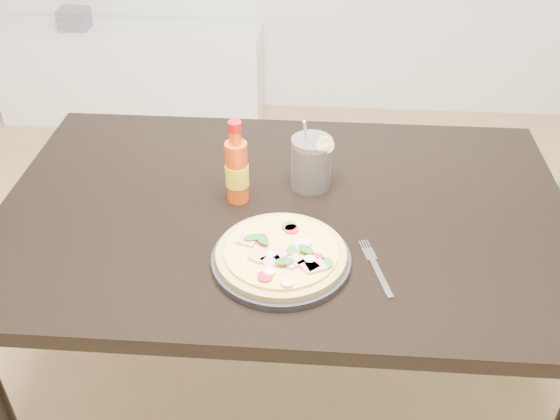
# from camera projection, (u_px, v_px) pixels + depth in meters

# --- Properties ---
(dining_table) EXTENTS (1.40, 0.90, 0.75)m
(dining_table) POSITION_uv_depth(u_px,v_px,m) (283.00, 234.00, 1.58)
(dining_table) COLOR black
(dining_table) RESTS_ON ground
(plate) EXTENTS (0.30, 0.30, 0.02)m
(plate) POSITION_uv_depth(u_px,v_px,m) (281.00, 260.00, 1.36)
(plate) COLOR black
(plate) RESTS_ON dining_table
(pizza) EXTENTS (0.28, 0.28, 0.03)m
(pizza) POSITION_uv_depth(u_px,v_px,m) (282.00, 253.00, 1.35)
(pizza) COLOR tan
(pizza) RESTS_ON plate
(hot_sauce_bottle) EXTENTS (0.06, 0.06, 0.22)m
(hot_sauce_bottle) POSITION_uv_depth(u_px,v_px,m) (237.00, 170.00, 1.51)
(hot_sauce_bottle) COLOR #E5450D
(hot_sauce_bottle) RESTS_ON dining_table
(cola_cup) EXTENTS (0.11, 0.10, 0.19)m
(cola_cup) POSITION_uv_depth(u_px,v_px,m) (311.00, 164.00, 1.57)
(cola_cup) COLOR black
(cola_cup) RESTS_ON dining_table
(fork) EXTENTS (0.07, 0.19, 0.00)m
(fork) POSITION_uv_depth(u_px,v_px,m) (375.00, 266.00, 1.35)
(fork) COLOR silver
(fork) RESTS_ON dining_table
(media_console) EXTENTS (1.40, 0.34, 0.50)m
(media_console) POSITION_uv_depth(u_px,v_px,m) (132.00, 74.00, 3.37)
(media_console) COLOR white
(media_console) RESTS_ON ground
(cd_stack) EXTENTS (0.14, 0.12, 0.10)m
(cd_stack) POSITION_uv_depth(u_px,v_px,m) (74.00, 19.00, 3.19)
(cd_stack) COLOR slate
(cd_stack) RESTS_ON media_console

